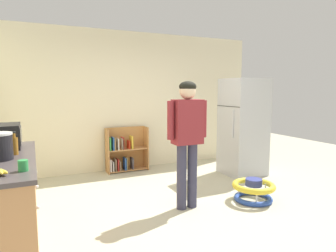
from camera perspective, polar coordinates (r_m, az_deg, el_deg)
The scene contains 11 objects.
ground_plane at distance 4.14m, azimuth 4.60°, elevation -15.41°, with size 12.00×12.00×0.00m, color #BFB99C.
back_wall at distance 5.97m, azimuth -6.34°, elevation 4.81°, with size 5.20×0.06×2.70m, color beige.
kitchen_counter at distance 3.53m, azimuth -29.14°, elevation -12.51°, with size 0.65×1.89×0.90m.
refrigerator at distance 5.65m, azimuth 14.30°, elevation -0.17°, with size 0.73×0.68×1.78m.
bookshelf at distance 5.82m, azimuth -8.47°, elevation -5.04°, with size 0.80×0.28×0.85m.
standing_person at distance 3.86m, azimuth 3.75°, elevation -1.24°, with size 0.57×0.22×1.69m.
baby_walker at distance 4.47m, azimuth 16.17°, elevation -11.77°, with size 0.60×0.60×0.32m.
microwave at distance 3.93m, azimuth -29.19°, elevation -1.75°, with size 0.37×0.48×0.28m.
banana_bunch at distance 2.74m, azimuth -29.70°, elevation -7.70°, with size 0.15×0.16×0.04m.
amber_bottle at distance 3.49m, azimuth -27.52°, elevation -3.34°, with size 0.07×0.07×0.25m.
green_cup at distance 2.78m, azimuth -26.19°, elevation -6.88°, with size 0.08×0.08×0.10m, color green.
Camera 1 is at (-1.89, -3.33, 1.58)m, focal length 31.57 mm.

